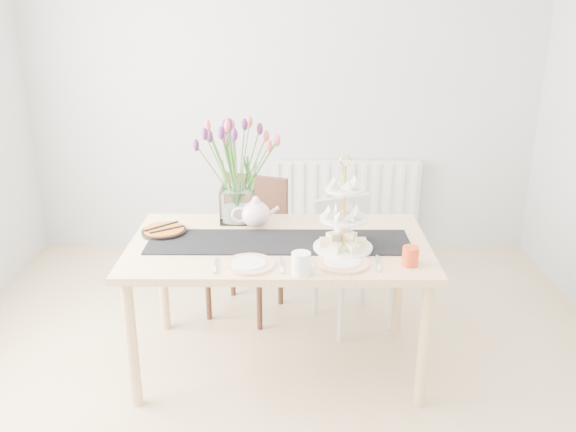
{
  "coord_description": "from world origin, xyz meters",
  "views": [
    {
      "loc": [
        0.07,
        -2.51,
        2.0
      ],
      "look_at": [
        0.05,
        0.45,
        0.92
      ],
      "focal_mm": 38.0,
      "sensor_mm": 36.0,
      "label": 1
    }
  ],
  "objects_px": {
    "teapot": "(256,214)",
    "cream_jug": "(342,233)",
    "radiator": "(345,197)",
    "tulip_vase": "(236,155)",
    "mug_white": "(301,263)",
    "chair_white": "(348,252)",
    "chair_brown": "(250,235)",
    "tart_tin": "(164,231)",
    "cake_stand": "(343,226)",
    "mug_orange": "(410,256)",
    "plate_left": "(249,264)",
    "dining_table": "(279,256)",
    "plate_right": "(343,262)"
  },
  "relations": [
    {
      "from": "tart_tin",
      "to": "mug_orange",
      "type": "xyz_separation_m",
      "value": [
        1.29,
        -0.41,
        0.03
      ]
    },
    {
      "from": "radiator",
      "to": "plate_right",
      "type": "height_order",
      "value": "plate_right"
    },
    {
      "from": "dining_table",
      "to": "mug_white",
      "type": "distance_m",
      "value": 0.43
    },
    {
      "from": "cake_stand",
      "to": "plate_left",
      "type": "distance_m",
      "value": 0.53
    },
    {
      "from": "radiator",
      "to": "mug_orange",
      "type": "bearing_deg",
      "value": -85.62
    },
    {
      "from": "cream_jug",
      "to": "dining_table",
      "type": "bearing_deg",
      "value": -154.03
    },
    {
      "from": "tulip_vase",
      "to": "cake_stand",
      "type": "distance_m",
      "value": 0.77
    },
    {
      "from": "teapot",
      "to": "cream_jug",
      "type": "xyz_separation_m",
      "value": [
        0.47,
        -0.19,
        -0.04
      ]
    },
    {
      "from": "chair_white",
      "to": "tart_tin",
      "type": "relative_size",
      "value": 3.21
    },
    {
      "from": "chair_white",
      "to": "tulip_vase",
      "type": "distance_m",
      "value": 0.98
    },
    {
      "from": "cake_stand",
      "to": "teapot",
      "type": "height_order",
      "value": "cake_stand"
    },
    {
      "from": "tulip_vase",
      "to": "cream_jug",
      "type": "relative_size",
      "value": 8.72
    },
    {
      "from": "chair_brown",
      "to": "tulip_vase",
      "type": "relative_size",
      "value": 1.25
    },
    {
      "from": "radiator",
      "to": "plate_left",
      "type": "xyz_separation_m",
      "value": [
        -0.64,
        -1.99,
        0.31
      ]
    },
    {
      "from": "mug_white",
      "to": "mug_orange",
      "type": "height_order",
      "value": "mug_white"
    },
    {
      "from": "radiator",
      "to": "dining_table",
      "type": "distance_m",
      "value": 1.78
    },
    {
      "from": "cake_stand",
      "to": "chair_brown",
      "type": "bearing_deg",
      "value": 124.75
    },
    {
      "from": "chair_white",
      "to": "plate_right",
      "type": "relative_size",
      "value": 2.95
    },
    {
      "from": "radiator",
      "to": "tulip_vase",
      "type": "bearing_deg",
      "value": -118.84
    },
    {
      "from": "teapot",
      "to": "mug_white",
      "type": "bearing_deg",
      "value": -75.54
    },
    {
      "from": "cake_stand",
      "to": "plate_left",
      "type": "xyz_separation_m",
      "value": [
        -0.47,
        -0.2,
        -0.12
      ]
    },
    {
      "from": "radiator",
      "to": "cake_stand",
      "type": "bearing_deg",
      "value": -95.22
    },
    {
      "from": "chair_brown",
      "to": "radiator",
      "type": "bearing_deg",
      "value": 75.32
    },
    {
      "from": "radiator",
      "to": "chair_brown",
      "type": "xyz_separation_m",
      "value": [
        -0.71,
        -1.0,
        0.07
      ]
    },
    {
      "from": "chair_white",
      "to": "plate_right",
      "type": "xyz_separation_m",
      "value": [
        -0.11,
        -0.82,
        0.3
      ]
    },
    {
      "from": "cream_jug",
      "to": "chair_brown",
      "type": "bearing_deg",
      "value": 150.27
    },
    {
      "from": "chair_white",
      "to": "cream_jug",
      "type": "bearing_deg",
      "value": -123.68
    },
    {
      "from": "mug_orange",
      "to": "teapot",
      "type": "bearing_deg",
      "value": 88.65
    },
    {
      "from": "teapot",
      "to": "mug_orange",
      "type": "bearing_deg",
      "value": -40.5
    },
    {
      "from": "tulip_vase",
      "to": "mug_white",
      "type": "relative_size",
      "value": 6.52
    },
    {
      "from": "mug_orange",
      "to": "plate_left",
      "type": "bearing_deg",
      "value": 122.07
    },
    {
      "from": "cake_stand",
      "to": "tart_tin",
      "type": "distance_m",
      "value": 1.01
    },
    {
      "from": "mug_white",
      "to": "chair_white",
      "type": "bearing_deg",
      "value": 85.5
    },
    {
      "from": "teapot",
      "to": "plate_left",
      "type": "xyz_separation_m",
      "value": [
        -0.01,
        -0.51,
        -0.08
      ]
    },
    {
      "from": "radiator",
      "to": "teapot",
      "type": "height_order",
      "value": "teapot"
    },
    {
      "from": "teapot",
      "to": "cream_jug",
      "type": "relative_size",
      "value": 3.23
    },
    {
      "from": "plate_left",
      "to": "plate_right",
      "type": "xyz_separation_m",
      "value": [
        0.46,
        0.02,
        0.0
      ]
    },
    {
      "from": "cake_stand",
      "to": "teapot",
      "type": "relative_size",
      "value": 1.72
    },
    {
      "from": "mug_orange",
      "to": "radiator",
      "type": "bearing_deg",
      "value": 35.73
    },
    {
      "from": "tulip_vase",
      "to": "mug_white",
      "type": "height_order",
      "value": "tulip_vase"
    },
    {
      "from": "chair_brown",
      "to": "mug_white",
      "type": "height_order",
      "value": "chair_brown"
    },
    {
      "from": "radiator",
      "to": "tulip_vase",
      "type": "relative_size",
      "value": 1.69
    },
    {
      "from": "cake_stand",
      "to": "dining_table",
      "type": "bearing_deg",
      "value": 164.14
    },
    {
      "from": "dining_table",
      "to": "mug_orange",
      "type": "distance_m",
      "value": 0.72
    },
    {
      "from": "cream_jug",
      "to": "chair_white",
      "type": "bearing_deg",
      "value": 100.39
    },
    {
      "from": "radiator",
      "to": "chair_white",
      "type": "relative_size",
      "value": 1.51
    },
    {
      "from": "radiator",
      "to": "mug_orange",
      "type": "relative_size",
      "value": 12.47
    },
    {
      "from": "cream_jug",
      "to": "plate_left",
      "type": "relative_size",
      "value": 0.32
    },
    {
      "from": "radiator",
      "to": "mug_white",
      "type": "bearing_deg",
      "value": -100.46
    },
    {
      "from": "mug_white",
      "to": "plate_right",
      "type": "bearing_deg",
      "value": 43.83
    }
  ]
}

